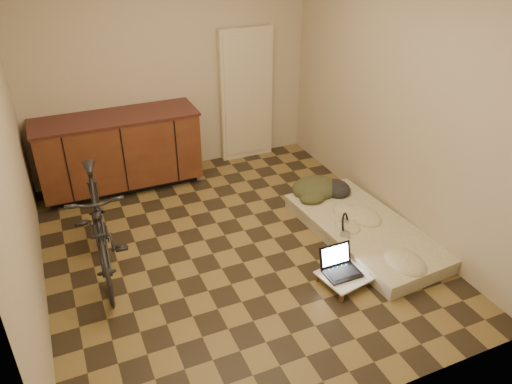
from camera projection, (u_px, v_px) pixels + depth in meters
name	position (u px, v px, depth m)	size (l,w,h in m)	color
room_shell	(230.00, 126.00, 4.30)	(3.50, 4.00, 2.60)	brown
cabinets	(120.00, 152.00, 5.81)	(1.84, 0.62, 0.91)	black
appliance_panel	(246.00, 95.00, 6.40)	(0.70, 0.10, 1.70)	beige
bicycle	(98.00, 219.00, 4.42)	(0.49, 1.65, 1.07)	black
futon	(365.00, 231.00, 5.08)	(0.98, 1.84, 0.15)	#B6AF91
clothing_pile	(321.00, 183.00, 5.57)	(0.57, 0.47, 0.23)	#363A22
headphones	(345.00, 224.00, 4.90)	(0.26, 0.24, 0.17)	black
lap_desk	(352.00, 272.00, 4.49)	(0.64, 0.47, 0.10)	brown
laptop	(340.00, 266.00, 4.47)	(0.32, 0.28, 0.22)	black
mouse	(368.00, 263.00, 4.55)	(0.06, 0.10, 0.04)	white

